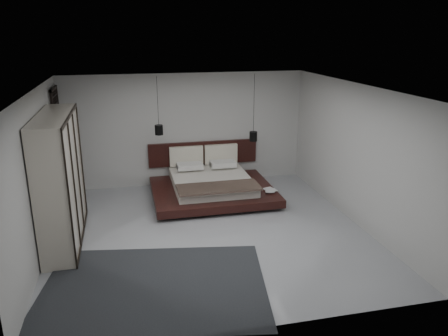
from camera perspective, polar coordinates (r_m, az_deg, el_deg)
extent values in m
plane|color=#95989D|center=(8.66, -1.88, -8.33)|extent=(6.00, 6.00, 0.00)
plane|color=white|center=(7.86, -2.09, 10.37)|extent=(6.00, 6.00, 0.00)
plane|color=#B3B3B1|center=(11.02, -4.98, 5.01)|extent=(6.00, 0.00, 6.00)
plane|color=#B3B3B1|center=(5.43, 4.16, -8.50)|extent=(6.00, 0.00, 6.00)
plane|color=#B3B3B1|center=(8.16, -23.12, -0.87)|extent=(0.00, 6.00, 6.00)
plane|color=#B3B3B1|center=(9.18, 16.74, 1.76)|extent=(0.00, 6.00, 6.00)
cube|color=black|center=(10.51, -20.66, 2.76)|extent=(0.05, 0.90, 2.60)
cube|color=black|center=(10.30, -1.47, -3.76)|extent=(2.19, 1.79, 0.08)
cube|color=black|center=(10.25, -1.47, -3.08)|extent=(2.79, 2.29, 0.18)
cube|color=silver|center=(10.30, -1.63, -1.80)|extent=(1.79, 1.99, 0.22)
cube|color=black|center=(9.54, -0.71, -2.54)|extent=(1.81, 0.70, 0.05)
cube|color=silver|center=(10.90, -4.58, 0.19)|extent=(0.62, 0.40, 0.12)
cube|color=silver|center=(11.04, -0.29, 0.48)|extent=(0.62, 0.40, 0.12)
cube|color=silver|center=(10.75, -4.48, 0.28)|extent=(0.62, 0.40, 0.12)
cube|color=silver|center=(10.90, -0.13, 0.57)|extent=(0.62, 0.40, 0.12)
cube|color=black|center=(11.19, -2.74, 1.97)|extent=(2.79, 0.08, 0.60)
cube|color=silver|center=(11.05, -4.94, 1.55)|extent=(0.85, 0.10, 0.50)
cube|color=silver|center=(11.20, -0.39, 1.84)|extent=(0.85, 0.10, 0.50)
imported|color=#99724C|center=(10.04, 5.52, -2.97)|extent=(0.31, 0.36, 0.03)
imported|color=#99724C|center=(10.00, 5.46, -2.91)|extent=(0.29, 0.34, 0.02)
cylinder|color=black|center=(10.15, -8.67, 8.64)|extent=(0.01, 0.01, 1.11)
cylinder|color=black|center=(10.27, -8.50, 4.94)|extent=(0.19, 0.19, 0.23)
cylinder|color=#FFE0B2|center=(10.29, -8.48, 4.40)|extent=(0.14, 0.14, 0.01)
cylinder|color=black|center=(10.59, 3.94, 8.42)|extent=(0.01, 0.01, 1.38)
cylinder|color=black|center=(10.74, 3.85, 4.16)|extent=(0.19, 0.19, 0.23)
cylinder|color=#FFE0B2|center=(10.77, 3.84, 3.63)|extent=(0.14, 0.14, 0.01)
cube|color=beige|center=(8.46, -20.64, -1.43)|extent=(0.55, 2.39, 2.39)
cube|color=black|center=(8.14, -19.51, 6.48)|extent=(0.03, 2.39, 0.06)
cube|color=black|center=(8.85, -17.97, -8.46)|extent=(0.03, 2.39, 0.06)
cube|color=black|center=(7.30, -19.52, -4.26)|extent=(0.03, 0.05, 2.39)
cube|color=black|center=(8.05, -18.95, -2.20)|extent=(0.03, 0.05, 2.39)
cube|color=black|center=(8.80, -18.48, -0.48)|extent=(0.03, 0.05, 2.39)
cube|color=black|center=(9.56, -18.09, 0.96)|extent=(0.03, 0.05, 2.39)
cube|color=black|center=(7.06, -9.04, -15.03)|extent=(3.78, 2.98, 0.01)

